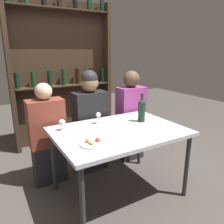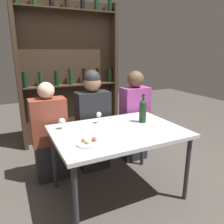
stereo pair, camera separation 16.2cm
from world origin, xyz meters
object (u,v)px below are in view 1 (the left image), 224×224
(seated_person_center, at_px, (91,123))
(seated_person_right, at_px, (131,118))
(wine_glass_0, at_px, (62,123))
(wine_glass_1, at_px, (98,116))
(wine_bottle, at_px, (142,109))
(food_plate_0, at_px, (93,143))
(seated_person_left, at_px, (47,137))

(seated_person_center, xyz_separation_m, seated_person_right, (0.61, 0.00, -0.03))
(wine_glass_0, relative_size, wine_glass_1, 0.90)
(wine_bottle, xyz_separation_m, wine_glass_1, (-0.45, 0.18, -0.05))
(seated_person_right, bearing_deg, wine_bottle, -113.28)
(seated_person_center, bearing_deg, wine_glass_0, -143.56)
(food_plate_0, relative_size, seated_person_left, 0.18)
(seated_person_right, bearing_deg, seated_person_left, 180.00)
(wine_glass_1, bearing_deg, wine_bottle, -21.47)
(wine_bottle, distance_m, wine_glass_1, 0.48)
(seated_person_center, bearing_deg, wine_glass_1, -100.33)
(food_plate_0, distance_m, seated_person_right, 1.26)
(seated_person_left, bearing_deg, wine_bottle, -29.15)
(wine_glass_1, distance_m, seated_person_center, 0.40)
(food_plate_0, bearing_deg, seated_person_left, 103.13)
(wine_glass_0, bearing_deg, food_plate_0, -76.19)
(wine_glass_1, bearing_deg, seated_person_left, 144.55)
(wine_glass_0, bearing_deg, seated_person_center, 36.44)
(wine_glass_0, bearing_deg, wine_glass_1, 0.49)
(wine_glass_1, bearing_deg, wine_glass_0, -179.51)
(seated_person_center, height_order, seated_person_right, seated_person_center)
(wine_glass_1, relative_size, seated_person_center, 0.10)
(wine_glass_0, distance_m, seated_person_center, 0.60)
(food_plate_0, height_order, seated_person_center, seated_person_center)
(wine_glass_0, xyz_separation_m, seated_person_right, (1.07, 0.34, -0.21))
(seated_person_left, xyz_separation_m, seated_person_right, (1.14, -0.00, 0.05))
(wine_bottle, height_order, seated_person_right, seated_person_right)
(wine_glass_1, relative_size, food_plate_0, 0.60)
(wine_bottle, bearing_deg, seated_person_right, 66.72)
(seated_person_left, height_order, seated_person_right, seated_person_right)
(seated_person_center, bearing_deg, seated_person_left, 180.00)
(wine_glass_1, xyz_separation_m, seated_person_center, (0.06, 0.34, -0.19))
(wine_glass_0, distance_m, seated_person_right, 1.14)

